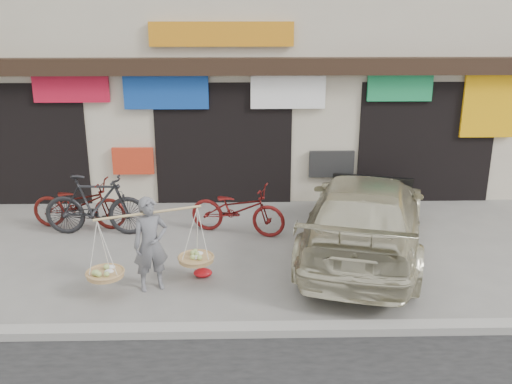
{
  "coord_description": "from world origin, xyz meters",
  "views": [
    {
      "loc": [
        0.43,
        -8.79,
        4.27
      ],
      "look_at": [
        0.66,
        0.9,
        1.09
      ],
      "focal_mm": 40.0,
      "sensor_mm": 36.0,
      "label": 1
    }
  ],
  "objects_px": {
    "bike_0": "(79,204)",
    "bike_2": "(238,209)",
    "bike_1": "(96,205)",
    "street_vendor": "(151,248)",
    "suv": "(365,216)"
  },
  "relations": [
    {
      "from": "bike_0",
      "to": "bike_2",
      "type": "bearing_deg",
      "value": -89.83
    },
    {
      "from": "street_vendor",
      "to": "bike_2",
      "type": "xyz_separation_m",
      "value": [
        1.33,
        2.26,
        -0.19
      ]
    },
    {
      "from": "street_vendor",
      "to": "bike_1",
      "type": "relative_size",
      "value": 0.94
    },
    {
      "from": "street_vendor",
      "to": "bike_0",
      "type": "xyz_separation_m",
      "value": [
        -1.84,
        2.64,
        -0.19
      ]
    },
    {
      "from": "street_vendor",
      "to": "suv",
      "type": "distance_m",
      "value": 3.82
    },
    {
      "from": "bike_2",
      "to": "street_vendor",
      "type": "bearing_deg",
      "value": 167.2
    },
    {
      "from": "street_vendor",
      "to": "bike_0",
      "type": "relative_size",
      "value": 1.0
    },
    {
      "from": "bike_1",
      "to": "street_vendor",
      "type": "bearing_deg",
      "value": -145.3
    },
    {
      "from": "bike_0",
      "to": "bike_2",
      "type": "height_order",
      "value": "bike_0"
    },
    {
      "from": "suv",
      "to": "street_vendor",
      "type": "bearing_deg",
      "value": 35.46
    },
    {
      "from": "suv",
      "to": "bike_2",
      "type": "bearing_deg",
      "value": -7.46
    },
    {
      "from": "bike_1",
      "to": "bike_2",
      "type": "distance_m",
      "value": 2.73
    },
    {
      "from": "street_vendor",
      "to": "bike_0",
      "type": "distance_m",
      "value": 3.22
    },
    {
      "from": "bike_1",
      "to": "suv",
      "type": "xyz_separation_m",
      "value": [
        5.0,
        -0.98,
        0.11
      ]
    },
    {
      "from": "bike_0",
      "to": "bike_1",
      "type": "distance_m",
      "value": 0.57
    }
  ]
}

